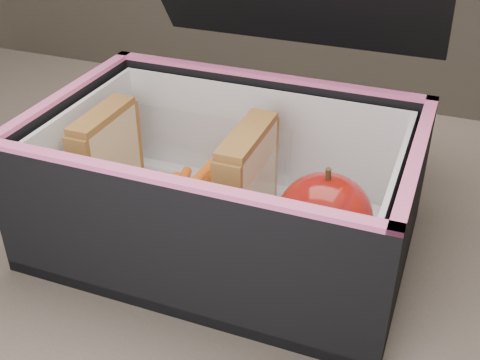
# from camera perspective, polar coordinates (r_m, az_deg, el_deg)

# --- Properties ---
(kitchen_table) EXTENTS (1.20, 0.80, 0.75)m
(kitchen_table) POSITION_cam_1_polar(r_m,az_deg,el_deg) (0.62, -3.46, -14.32)
(kitchen_table) COLOR #62574B
(kitchen_table) RESTS_ON ground
(lunch_bag) EXTENTS (0.33, 0.34, 0.30)m
(lunch_bag) POSITION_cam_1_polar(r_m,az_deg,el_deg) (0.54, -1.14, 0.61)
(lunch_bag) COLOR black
(lunch_bag) RESTS_ON kitchen_table
(plastic_tub) EXTENTS (0.19, 0.13, 0.08)m
(plastic_tub) POSITION_cam_1_polar(r_m,az_deg,el_deg) (0.57, -6.18, -0.06)
(plastic_tub) COLOR white
(plastic_tub) RESTS_ON lunch_bag
(sandwich_left) EXTENTS (0.02, 0.08, 0.09)m
(sandwich_left) POSITION_cam_1_polar(r_m,az_deg,el_deg) (0.60, -12.49, 2.23)
(sandwich_left) COLOR beige
(sandwich_left) RESTS_ON plastic_tub
(sandwich_right) EXTENTS (0.03, 0.09, 0.10)m
(sandwich_right) POSITION_cam_1_polar(r_m,az_deg,el_deg) (0.54, 0.67, -0.17)
(sandwich_right) COLOR beige
(sandwich_right) RESTS_ON plastic_tub
(carrot_sticks) EXTENTS (0.05, 0.15, 0.03)m
(carrot_sticks) POSITION_cam_1_polar(r_m,az_deg,el_deg) (0.58, -6.29, -1.78)
(carrot_sticks) COLOR #F24C08
(carrot_sticks) RESTS_ON plastic_tub
(paper_napkin) EXTENTS (0.09, 0.09, 0.01)m
(paper_napkin) POSITION_cam_1_polar(r_m,az_deg,el_deg) (0.54, 8.51, -6.66)
(paper_napkin) COLOR white
(paper_napkin) RESTS_ON lunch_bag
(red_apple) EXTENTS (0.08, 0.08, 0.09)m
(red_apple) POSITION_cam_1_polar(r_m,az_deg,el_deg) (0.51, 8.01, -3.47)
(red_apple) COLOR maroon
(red_apple) RESTS_ON paper_napkin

